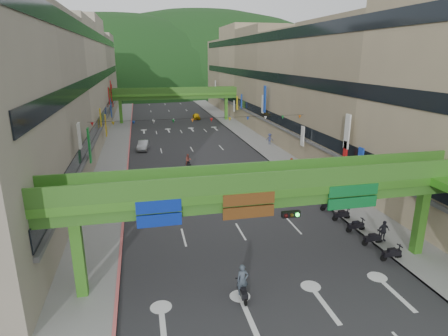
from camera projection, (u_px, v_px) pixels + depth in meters
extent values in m
cube|color=#28282B|center=(184.00, 136.00, 65.00)|extent=(18.00, 140.00, 0.02)
cube|color=gray|center=(118.00, 138.00, 62.67)|extent=(4.00, 140.00, 0.15)
cube|color=gray|center=(245.00, 133.00, 67.29)|extent=(4.00, 140.00, 0.15)
cube|color=#CC5959|center=(130.00, 138.00, 63.07)|extent=(0.20, 140.00, 0.18)
cube|color=gray|center=(234.00, 133.00, 66.88)|extent=(0.20, 140.00, 0.18)
cube|color=#9E937F|center=(60.00, 82.00, 58.30)|extent=(12.00, 95.00, 19.00)
cube|color=black|center=(104.00, 114.00, 61.08)|extent=(0.08, 90.25, 1.40)
cube|color=black|center=(100.00, 77.00, 59.37)|extent=(0.08, 90.25, 1.40)
cube|color=black|center=(97.00, 37.00, 57.65)|extent=(0.08, 90.25, 1.40)
cube|color=gray|center=(289.00, 79.00, 66.27)|extent=(12.00, 95.00, 19.00)
cube|color=black|center=(256.00, 110.00, 66.51)|extent=(0.08, 90.25, 1.40)
cube|color=black|center=(256.00, 75.00, 64.80)|extent=(0.08, 90.25, 1.40)
cube|color=black|center=(257.00, 38.00, 63.08)|extent=(0.08, 90.25, 1.40)
cube|color=#4C9E2D|center=(268.00, 188.00, 22.22)|extent=(28.00, 2.20, 0.50)
cube|color=#387223|center=(268.00, 198.00, 22.39)|extent=(28.00, 1.76, 0.70)
cube|color=#4C9E2D|center=(79.00, 259.00, 20.87)|extent=(0.60, 0.60, 4.80)
cube|color=#4C9E2D|center=(420.00, 222.00, 25.48)|extent=(0.60, 0.60, 4.80)
cube|color=#387223|center=(275.00, 181.00, 21.02)|extent=(28.00, 0.12, 1.10)
cube|color=#387223|center=(263.00, 170.00, 22.96)|extent=(28.00, 0.12, 1.10)
cube|color=navy|center=(159.00, 214.00, 20.02)|extent=(2.40, 0.12, 1.50)
cube|color=#593314|center=(249.00, 206.00, 21.07)|extent=(3.00, 0.12, 1.50)
cube|color=#0C5926|center=(353.00, 197.00, 22.43)|extent=(3.20, 0.12, 1.50)
cube|color=black|center=(291.00, 214.00, 21.64)|extent=(1.10, 0.28, 0.35)
cube|color=#4C9E2D|center=(174.00, 94.00, 77.38)|extent=(28.00, 2.20, 0.50)
cube|color=#387223|center=(174.00, 97.00, 77.55)|extent=(28.00, 1.76, 0.70)
cube|color=#4C9E2D|center=(121.00, 112.00, 76.03)|extent=(0.60, 0.60, 4.80)
cube|color=#4C9E2D|center=(226.00, 109.00, 80.64)|extent=(0.60, 0.60, 4.80)
cube|color=#387223|center=(175.00, 91.00, 76.18)|extent=(28.00, 0.12, 1.10)
cube|color=#387223|center=(174.00, 90.00, 78.12)|extent=(28.00, 0.12, 1.10)
ellipsoid|color=#1C4419|center=(120.00, 88.00, 164.70)|extent=(168.00, 140.00, 112.00)
ellipsoid|color=#1C4419|center=(202.00, 83.00, 191.78)|extent=(208.00, 176.00, 128.00)
cylinder|color=black|center=(202.00, 118.00, 44.53)|extent=(26.00, 0.03, 0.03)
cone|color=red|center=(92.00, 124.00, 41.98)|extent=(0.36, 0.36, 0.40)
cone|color=gold|center=(113.00, 124.00, 42.45)|extent=(0.36, 0.36, 0.40)
cone|color=#193FB2|center=(134.00, 123.00, 42.93)|extent=(0.36, 0.36, 0.40)
cone|color=silver|center=(154.00, 122.00, 43.41)|extent=(0.36, 0.36, 0.40)
cone|color=#198C33|center=(173.00, 121.00, 43.88)|extent=(0.36, 0.36, 0.40)
cone|color=orange|center=(193.00, 121.00, 44.36)|extent=(0.36, 0.36, 0.40)
cone|color=red|center=(211.00, 120.00, 44.84)|extent=(0.36, 0.36, 0.40)
cone|color=gold|center=(230.00, 119.00, 45.31)|extent=(0.36, 0.36, 0.40)
cone|color=#193FB2|center=(248.00, 119.00, 45.79)|extent=(0.36, 0.36, 0.40)
cone|color=silver|center=(265.00, 118.00, 46.27)|extent=(0.36, 0.36, 0.40)
cone|color=#198C33|center=(283.00, 117.00, 46.74)|extent=(0.36, 0.36, 0.40)
cone|color=orange|center=(300.00, 117.00, 47.22)|extent=(0.36, 0.36, 0.40)
cube|color=black|center=(242.00, 291.00, 21.12)|extent=(0.38, 1.31, 0.35)
cube|color=black|center=(242.00, 287.00, 21.05)|extent=(0.31, 0.56, 0.18)
cube|color=black|center=(240.00, 278.00, 21.49)|extent=(0.55, 0.07, 0.06)
cylinder|color=black|center=(240.00, 290.00, 21.72)|extent=(0.11, 0.50, 0.50)
cylinder|color=black|center=(245.00, 301.00, 20.70)|extent=(0.11, 0.50, 0.50)
imported|color=#39434E|center=(243.00, 280.00, 20.92)|extent=(0.67, 0.45, 1.82)
cube|color=black|center=(188.00, 164.00, 46.00)|extent=(0.51, 1.33, 0.35)
cube|color=black|center=(188.00, 162.00, 45.93)|extent=(0.37, 0.58, 0.18)
cube|color=black|center=(188.00, 159.00, 46.39)|extent=(0.55, 0.13, 0.06)
cylinder|color=black|center=(188.00, 165.00, 46.62)|extent=(0.16, 0.51, 0.50)
cylinder|color=black|center=(188.00, 168.00, 45.57)|extent=(0.16, 0.51, 0.50)
imported|color=brown|center=(188.00, 160.00, 45.85)|extent=(0.79, 0.65, 1.48)
cube|color=gray|center=(141.00, 181.00, 39.88)|extent=(0.40, 1.31, 0.35)
cube|color=gray|center=(141.00, 178.00, 39.81)|extent=(0.32, 0.56, 0.18)
cube|color=gray|center=(141.00, 175.00, 40.25)|extent=(0.55, 0.08, 0.06)
cylinder|color=black|center=(141.00, 182.00, 40.48)|extent=(0.12, 0.50, 0.50)
cylinder|color=black|center=(142.00, 185.00, 39.46)|extent=(0.12, 0.50, 0.50)
imported|color=#28333A|center=(141.00, 175.00, 39.71)|extent=(0.95, 0.42, 1.60)
cube|color=maroon|center=(154.00, 188.00, 37.61)|extent=(0.53, 1.34, 0.35)
cube|color=maroon|center=(154.00, 186.00, 37.54)|extent=(0.38, 0.59, 0.18)
cube|color=maroon|center=(152.00, 182.00, 37.96)|extent=(0.55, 0.14, 0.06)
cylinder|color=black|center=(153.00, 189.00, 38.19)|extent=(0.17, 0.51, 0.50)
cylinder|color=black|center=(155.00, 193.00, 37.20)|extent=(0.17, 0.51, 0.50)
imported|color=#3F4148|center=(153.00, 182.00, 37.41)|extent=(0.95, 0.69, 1.80)
cube|color=black|center=(392.00, 253.00, 25.18)|extent=(1.31, 0.38, 0.35)
cube|color=black|center=(392.00, 250.00, 25.11)|extent=(0.56, 0.31, 0.18)
cube|color=black|center=(400.00, 246.00, 25.14)|extent=(0.07, 0.55, 0.06)
cylinder|color=black|center=(398.00, 256.00, 25.37)|extent=(0.50, 0.11, 0.50)
cylinder|color=black|center=(384.00, 258.00, 25.16)|extent=(0.50, 0.11, 0.50)
cube|color=black|center=(372.00, 238.00, 27.23)|extent=(1.31, 0.38, 0.35)
cube|color=black|center=(373.00, 235.00, 27.16)|extent=(0.56, 0.31, 0.18)
cube|color=black|center=(380.00, 231.00, 27.20)|extent=(0.07, 0.55, 0.06)
cylinder|color=black|center=(379.00, 241.00, 27.42)|extent=(0.50, 0.11, 0.50)
cylinder|color=black|center=(365.00, 243.00, 27.22)|extent=(0.50, 0.11, 0.50)
cube|color=black|center=(356.00, 225.00, 29.29)|extent=(1.31, 0.38, 0.35)
cube|color=black|center=(356.00, 223.00, 29.22)|extent=(0.56, 0.31, 0.18)
cube|color=black|center=(363.00, 219.00, 29.25)|extent=(0.07, 0.55, 0.06)
cylinder|color=black|center=(362.00, 228.00, 29.48)|extent=(0.50, 0.11, 0.50)
cylinder|color=black|center=(349.00, 230.00, 29.27)|extent=(0.50, 0.11, 0.50)
cube|color=black|center=(341.00, 214.00, 31.35)|extent=(1.31, 0.38, 0.35)
cube|color=black|center=(342.00, 212.00, 31.28)|extent=(0.56, 0.31, 0.18)
cube|color=black|center=(348.00, 208.00, 31.31)|extent=(0.07, 0.55, 0.06)
cylinder|color=black|center=(347.00, 217.00, 31.54)|extent=(0.50, 0.11, 0.50)
cylinder|color=black|center=(335.00, 218.00, 31.33)|extent=(0.50, 0.11, 0.50)
cube|color=black|center=(329.00, 205.00, 33.41)|extent=(1.31, 0.38, 0.35)
cube|color=black|center=(329.00, 202.00, 33.33)|extent=(0.56, 0.31, 0.18)
cube|color=black|center=(335.00, 199.00, 33.37)|extent=(0.07, 0.55, 0.06)
cylinder|color=black|center=(334.00, 207.00, 33.60)|extent=(0.50, 0.11, 0.50)
cylinder|color=black|center=(323.00, 208.00, 33.39)|extent=(0.50, 0.11, 0.50)
imported|color=#A1A3A8|center=(143.00, 145.00, 55.22)|extent=(2.02, 4.29, 1.36)
imported|color=#F4BA04|center=(196.00, 116.00, 82.29)|extent=(1.61, 3.69, 1.24)
imported|color=red|center=(292.00, 167.00, 43.84)|extent=(1.06, 0.98, 1.74)
imported|color=black|center=(383.00, 233.00, 27.56)|extent=(0.95, 0.42, 1.60)
imported|color=navy|center=(270.00, 140.00, 57.97)|extent=(0.94, 0.82, 1.70)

